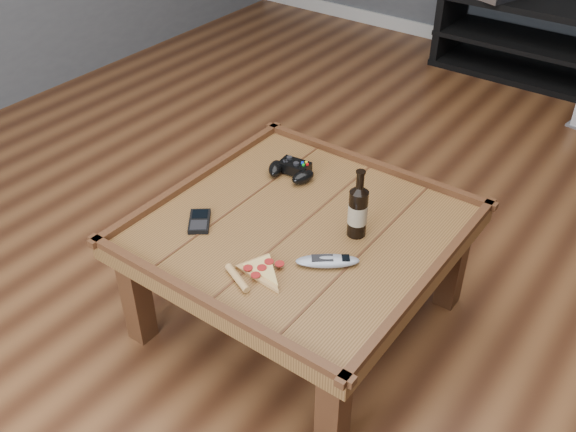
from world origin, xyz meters
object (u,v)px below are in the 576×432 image
Objects in this scene: beer_bottle at (358,210)px; remote_control at (328,261)px; coffee_table at (300,238)px; smartphone at (199,221)px; game_controller at (291,170)px; pizza_slice at (258,271)px; media_console at (547,43)px.

remote_control is at bearing -87.12° from beer_bottle.
coffee_table is 7.04× the size of smartphone.
game_controller is 0.44m from smartphone.
coffee_table is 0.24m from remote_control.
pizza_slice is at bearing -82.21° from coffee_table.
smartphone is at bearing -117.84° from remote_control.
game_controller is 1.02× the size of remote_control.
coffee_table is at bearing -158.66° from beer_bottle.
coffee_table is 4.09× the size of beer_bottle.
coffee_table is 0.25m from beer_bottle.
beer_bottle is (0.18, 0.07, 0.16)m from coffee_table.
media_console is 5.20× the size of pizza_slice.
smartphone is at bearing -95.61° from media_console.
beer_bottle is at bearing -28.60° from game_controller.
remote_control reaches higher than coffee_table.
remote_control is (0.19, -2.87, 0.22)m from media_console.
pizza_slice is (0.04, -3.03, 0.21)m from media_console.
game_controller reaches higher than smartphone.
game_controller is at bearing 41.73° from smartphone.
remote_control reaches higher than smartphone.
pizza_slice is 0.22m from remote_control.
media_console is 2.53m from game_controller.
pizza_slice reaches higher than smartphone.
beer_bottle is (0.18, -2.68, 0.31)m from media_console.
remote_control is (0.40, -0.36, -0.01)m from game_controller.
beer_bottle is at bearing 21.34° from coffee_table.
coffee_table is at bearing -54.02° from game_controller.
beer_bottle is at bearing 145.73° from remote_control.
media_console reaches higher than remote_control.
remote_control is at bearing -28.73° from smartphone.
remote_control reaches higher than pizza_slice.
coffee_table is 0.29m from pizza_slice.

